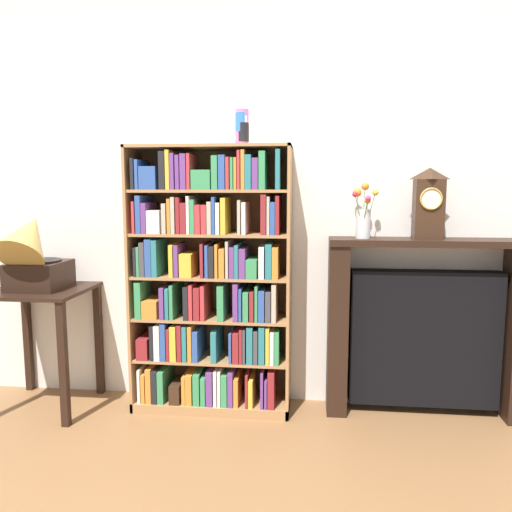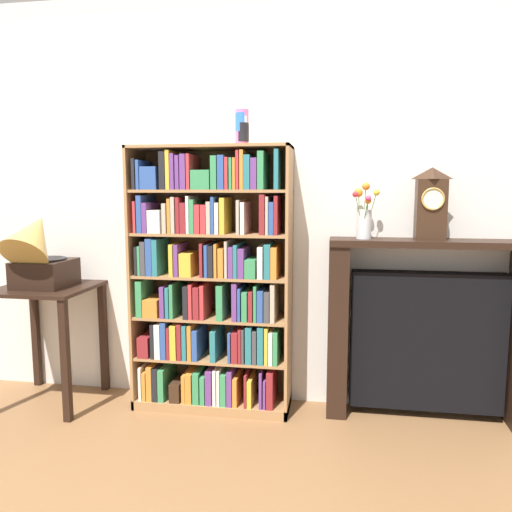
# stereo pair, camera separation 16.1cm
# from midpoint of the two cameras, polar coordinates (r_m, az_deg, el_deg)

# --- Properties ---
(ground_plane) EXTENTS (8.01, 6.40, 0.02)m
(ground_plane) POSITION_cam_midpoint_polar(r_m,az_deg,el_deg) (3.23, -4.09, -17.96)
(ground_plane) COLOR brown
(wall_back) EXTENTS (5.01, 0.08, 2.60)m
(wall_back) POSITION_cam_midpoint_polar(r_m,az_deg,el_deg) (3.23, -0.71, 6.13)
(wall_back) COLOR silver
(wall_back) RESTS_ON ground
(bookshelf) EXTENTS (0.99, 0.33, 1.65)m
(bookshelf) POSITION_cam_midpoint_polar(r_m,az_deg,el_deg) (3.10, -3.81, -3.47)
(bookshelf) COLOR #A87A4C
(bookshelf) RESTS_ON ground
(cup_stack) EXTENTS (0.08, 0.08, 0.21)m
(cup_stack) POSITION_cam_midpoint_polar(r_m,az_deg,el_deg) (3.02, -0.04, 14.58)
(cup_stack) COLOR pink
(cup_stack) RESTS_ON bookshelf
(side_table_left) EXTENTS (0.58, 0.55, 0.77)m
(side_table_left) POSITION_cam_midpoint_polar(r_m,az_deg,el_deg) (3.45, -21.65, -6.31)
(side_table_left) COLOR black
(side_table_left) RESTS_ON ground
(gramophone) EXTENTS (0.31, 0.48, 0.54)m
(gramophone) POSITION_cam_midpoint_polar(r_m,az_deg,el_deg) (3.33, -22.55, 0.49)
(gramophone) COLOR black
(gramophone) RESTS_ON side_table_left
(fireplace_mantel) EXTENTS (1.18, 0.26, 1.09)m
(fireplace_mantel) POSITION_cam_midpoint_polar(r_m,az_deg,el_deg) (3.21, 20.46, -8.18)
(fireplace_mantel) COLOR black
(fireplace_mantel) RESTS_ON ground
(mantel_clock) EXTENTS (0.17, 0.12, 0.42)m
(mantel_clock) POSITION_cam_midpoint_polar(r_m,az_deg,el_deg) (3.07, 20.94, 5.64)
(mantel_clock) COLOR #382316
(mantel_clock) RESTS_ON fireplace_mantel
(flower_vase) EXTENTS (0.16, 0.17, 0.33)m
(flower_vase) POSITION_cam_midpoint_polar(r_m,az_deg,el_deg) (3.02, 13.84, 4.46)
(flower_vase) COLOR silver
(flower_vase) RESTS_ON fireplace_mantel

